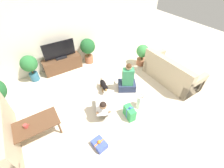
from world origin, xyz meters
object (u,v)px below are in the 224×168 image
at_px(person_kneeling, 103,105).
at_px(potted_plant_corner_right, 142,53).
at_px(sofa_right, 171,73).
at_px(gift_bag_a, 140,101).
at_px(gift_box_a, 130,113).
at_px(tv, 59,51).
at_px(tv_console, 63,64).
at_px(gift_box_b, 99,144).
at_px(dog, 104,85).
at_px(coffee_table, 34,126).
at_px(potted_plant_back_left, 30,65).
at_px(person_sitting, 127,81).
at_px(potted_plant_back_right, 88,48).
at_px(mug, 26,126).

bearing_deg(person_kneeling, potted_plant_corner_right, 53.40).
xyz_separation_m(sofa_right, gift_bag_a, (-1.55, -0.35, -0.11)).
xyz_separation_m(person_kneeling, gift_bag_a, (0.96, -0.34, -0.11)).
xyz_separation_m(person_kneeling, gift_box_a, (0.51, -0.46, -0.15)).
bearing_deg(tv, person_kneeling, -84.80).
bearing_deg(tv_console, gift_box_a, -75.85).
xyz_separation_m(person_kneeling, gift_box_b, (-0.51, -0.74, -0.24)).
xyz_separation_m(dog, gift_box_b, (-0.97, -1.49, -0.13)).
xyz_separation_m(coffee_table, tv_console, (1.35, 2.23, -0.16)).
distance_m(coffee_table, potted_plant_back_left, 2.21).
bearing_deg(person_kneeling, gift_box_a, -16.25).
distance_m(dog, gift_box_a, 1.21).
bearing_deg(gift_box_a, gift_bag_a, 14.55).
bearing_deg(gift_box_a, person_sitting, 56.95).
height_order(coffee_table, person_sitting, person_sitting).
xyz_separation_m(tv, gift_box_b, (-0.29, -3.20, -0.66)).
bearing_deg(potted_plant_back_right, mug, -138.65).
distance_m(potted_plant_back_left, gift_bag_a, 3.53).
relative_size(tv, potted_plant_corner_right, 1.33).
height_order(coffee_table, potted_plant_back_left, potted_plant_back_left).
distance_m(coffee_table, gift_bag_a, 2.61).
bearing_deg(person_sitting, gift_box_b, 67.12).
height_order(sofa_right, gift_bag_a, sofa_right).
distance_m(sofa_right, person_sitting, 1.49).
bearing_deg(potted_plant_corner_right, coffee_table, -165.56).
height_order(person_kneeling, gift_bag_a, person_kneeling).
bearing_deg(coffee_table, tv_console, 58.85).
bearing_deg(person_sitting, potted_plant_corner_right, -115.90).
bearing_deg(gift_bag_a, mug, 167.83).
height_order(gift_box_a, mug, mug).
height_order(coffee_table, tv_console, tv_console).
relative_size(sofa_right, potted_plant_back_right, 1.89).
relative_size(sofa_right, person_sitting, 1.84).
bearing_deg(gift_box_b, person_sitting, 35.88).
bearing_deg(person_kneeling, person_sitting, 46.68).
relative_size(potted_plant_back_right, gift_bag_a, 2.23).
height_order(potted_plant_back_left, mug, potted_plant_back_left).
relative_size(tv_console, tv, 1.24).
bearing_deg(gift_bag_a, tv, 112.98).
relative_size(person_kneeling, gift_bag_a, 1.92).
bearing_deg(gift_box_b, mug, 140.80).
bearing_deg(potted_plant_back_left, gift_box_a, -58.93).
height_order(sofa_right, potted_plant_corner_right, sofa_right).
distance_m(coffee_table, tv_console, 2.61).
xyz_separation_m(coffee_table, potted_plant_back_left, (0.35, 2.18, 0.17)).
xyz_separation_m(tv_console, person_sitting, (1.30, -2.04, 0.09)).
relative_size(potted_plant_back_left, person_kneeling, 1.10).
relative_size(sofa_right, tv_console, 1.38).
bearing_deg(mug, sofa_right, -3.06).
height_order(potted_plant_back_left, person_kneeling, potted_plant_back_left).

